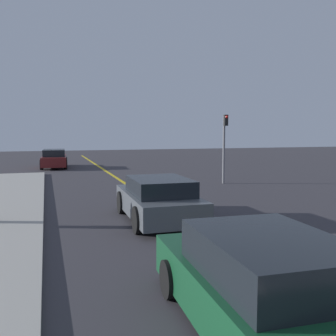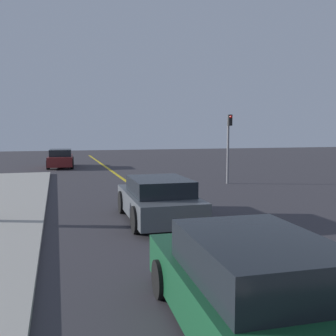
{
  "view_description": "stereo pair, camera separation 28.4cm",
  "coord_description": "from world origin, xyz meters",
  "px_view_note": "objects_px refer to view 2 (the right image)",
  "views": [
    {
      "loc": [
        -3.8,
        5.25,
        2.62
      ],
      "look_at": [
        -0.34,
        15.84,
        1.55
      ],
      "focal_mm": 40.0,
      "sensor_mm": 36.0,
      "label": 1
    },
    {
      "loc": [
        -3.53,
        5.17,
        2.62
      ],
      "look_at": [
        -0.34,
        15.84,
        1.55
      ],
      "focal_mm": 40.0,
      "sensor_mm": 36.0,
      "label": 2
    }
  ],
  "objects_px": {
    "car_parked_left_lot": "(158,200)",
    "traffic_light": "(229,141)",
    "car_oncoming_far": "(61,159)",
    "car_far_distant": "(250,287)"
  },
  "relations": [
    {
      "from": "car_parked_left_lot",
      "to": "car_oncoming_far",
      "type": "distance_m",
      "value": 18.39
    },
    {
      "from": "car_oncoming_far",
      "to": "traffic_light",
      "type": "relative_size",
      "value": 1.32
    },
    {
      "from": "car_parked_left_lot",
      "to": "traffic_light",
      "type": "xyz_separation_m",
      "value": [
        5.48,
        6.67,
        1.54
      ]
    },
    {
      "from": "car_far_distant",
      "to": "car_oncoming_far",
      "type": "relative_size",
      "value": 0.92
    },
    {
      "from": "car_oncoming_far",
      "to": "car_parked_left_lot",
      "type": "bearing_deg",
      "value": -79.25
    },
    {
      "from": "car_parked_left_lot",
      "to": "traffic_light",
      "type": "bearing_deg",
      "value": 52.12
    },
    {
      "from": "car_far_distant",
      "to": "traffic_light",
      "type": "distance_m",
      "value": 14.44
    },
    {
      "from": "car_far_distant",
      "to": "traffic_light",
      "type": "xyz_separation_m",
      "value": [
        5.99,
        13.06,
        1.53
      ]
    },
    {
      "from": "car_parked_left_lot",
      "to": "traffic_light",
      "type": "relative_size",
      "value": 1.19
    },
    {
      "from": "car_far_distant",
      "to": "car_parked_left_lot",
      "type": "distance_m",
      "value": 6.41
    }
  ]
}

